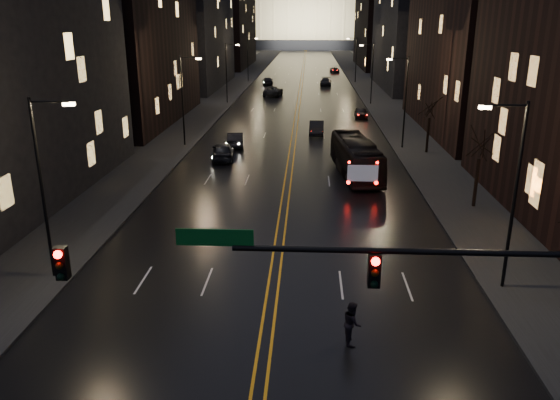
# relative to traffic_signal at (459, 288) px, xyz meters

# --- Properties ---
(road) EXTENTS (20.00, 320.00, 0.02)m
(road) POSITION_rel_traffic_signal_xyz_m (-5.91, 130.00, -5.09)
(road) COLOR black
(road) RESTS_ON ground
(sidewalk_left) EXTENTS (8.00, 320.00, 0.16)m
(sidewalk_left) POSITION_rel_traffic_signal_xyz_m (-19.91, 130.00, -5.02)
(sidewalk_left) COLOR black
(sidewalk_left) RESTS_ON ground
(sidewalk_right) EXTENTS (8.00, 320.00, 0.16)m
(sidewalk_right) POSITION_rel_traffic_signal_xyz_m (8.09, 130.00, -5.02)
(sidewalk_right) COLOR black
(sidewalk_right) RESTS_ON ground
(center_line) EXTENTS (0.62, 320.00, 0.01)m
(center_line) POSITION_rel_traffic_signal_xyz_m (-5.91, 130.00, -5.08)
(center_line) COLOR orange
(center_line) RESTS_ON road
(building_left_mid) EXTENTS (12.00, 30.00, 28.00)m
(building_left_mid) POSITION_rel_traffic_signal_xyz_m (-26.91, 54.00, 8.90)
(building_left_mid) COLOR black
(building_left_mid) RESTS_ON ground
(building_left_far) EXTENTS (12.00, 34.00, 20.00)m
(building_left_far) POSITION_rel_traffic_signal_xyz_m (-26.91, 92.00, 4.90)
(building_left_far) COLOR black
(building_left_far) RESTS_ON ground
(building_left_dist) EXTENTS (12.00, 40.00, 24.00)m
(building_left_dist) POSITION_rel_traffic_signal_xyz_m (-26.91, 140.00, 6.90)
(building_left_dist) COLOR black
(building_left_dist) RESTS_ON ground
(building_right_mid) EXTENTS (12.00, 34.00, 26.00)m
(building_right_mid) POSITION_rel_traffic_signal_xyz_m (15.09, 92.00, 7.90)
(building_right_mid) COLOR black
(building_right_mid) RESTS_ON ground
(building_right_dist) EXTENTS (12.00, 40.00, 22.00)m
(building_right_dist) POSITION_rel_traffic_signal_xyz_m (15.09, 140.00, 5.90)
(building_right_dist) COLOR black
(building_right_dist) RESTS_ON ground
(capitol) EXTENTS (90.00, 50.00, 58.50)m
(capitol) POSITION_rel_traffic_signal_xyz_m (-5.91, 250.00, 12.05)
(capitol) COLOR black
(capitol) RESTS_ON ground
(traffic_signal) EXTENTS (17.29, 0.45, 7.00)m
(traffic_signal) POSITION_rel_traffic_signal_xyz_m (0.00, 0.00, 0.00)
(traffic_signal) COLOR black
(traffic_signal) RESTS_ON ground
(streetlamp_right_near) EXTENTS (2.13, 0.25, 9.00)m
(streetlamp_right_near) POSITION_rel_traffic_signal_xyz_m (4.91, 10.00, -0.02)
(streetlamp_right_near) COLOR black
(streetlamp_right_near) RESTS_ON ground
(streetlamp_left_near) EXTENTS (2.13, 0.25, 9.00)m
(streetlamp_left_near) POSITION_rel_traffic_signal_xyz_m (-16.72, 10.00, -0.02)
(streetlamp_left_near) COLOR black
(streetlamp_left_near) RESTS_ON ground
(streetlamp_right_mid) EXTENTS (2.13, 0.25, 9.00)m
(streetlamp_right_mid) POSITION_rel_traffic_signal_xyz_m (4.91, 40.00, -0.02)
(streetlamp_right_mid) COLOR black
(streetlamp_right_mid) RESTS_ON ground
(streetlamp_left_mid) EXTENTS (2.13, 0.25, 9.00)m
(streetlamp_left_mid) POSITION_rel_traffic_signal_xyz_m (-16.72, 40.00, -0.02)
(streetlamp_left_mid) COLOR black
(streetlamp_left_mid) RESTS_ON ground
(streetlamp_right_far) EXTENTS (2.13, 0.25, 9.00)m
(streetlamp_right_far) POSITION_rel_traffic_signal_xyz_m (4.91, 70.00, -0.02)
(streetlamp_right_far) COLOR black
(streetlamp_right_far) RESTS_ON ground
(streetlamp_left_far) EXTENTS (2.13, 0.25, 9.00)m
(streetlamp_left_far) POSITION_rel_traffic_signal_xyz_m (-16.72, 70.00, -0.02)
(streetlamp_left_far) COLOR black
(streetlamp_left_far) RESTS_ON ground
(streetlamp_right_dist) EXTENTS (2.13, 0.25, 9.00)m
(streetlamp_right_dist) POSITION_rel_traffic_signal_xyz_m (4.91, 100.00, -0.02)
(streetlamp_right_dist) COLOR black
(streetlamp_right_dist) RESTS_ON ground
(streetlamp_left_dist) EXTENTS (2.13, 0.25, 9.00)m
(streetlamp_left_dist) POSITION_rel_traffic_signal_xyz_m (-16.72, 100.00, -0.02)
(streetlamp_left_dist) COLOR black
(streetlamp_left_dist) RESTS_ON ground
(tree_right_mid) EXTENTS (2.40, 2.40, 6.65)m
(tree_right_mid) POSITION_rel_traffic_signal_xyz_m (7.09, 22.00, -0.58)
(tree_right_mid) COLOR black
(tree_right_mid) RESTS_ON ground
(tree_right_far) EXTENTS (2.40, 2.40, 6.65)m
(tree_right_far) POSITION_rel_traffic_signal_xyz_m (7.09, 38.00, -0.58)
(tree_right_far) COLOR black
(tree_right_far) RESTS_ON ground
(bus) EXTENTS (3.79, 11.12, 3.04)m
(bus) POSITION_rel_traffic_signal_xyz_m (-0.36, 30.05, -3.58)
(bus) COLOR black
(bus) RESTS_ON ground
(oncoming_car_a) EXTENTS (2.46, 4.95, 1.62)m
(oncoming_car_a) POSITION_rel_traffic_signal_xyz_m (-12.17, 34.66, -4.29)
(oncoming_car_a) COLOR black
(oncoming_car_a) RESTS_ON ground
(oncoming_car_b) EXTENTS (2.08, 4.66, 1.49)m
(oncoming_car_b) POSITION_rel_traffic_signal_xyz_m (-11.74, 40.34, -4.36)
(oncoming_car_b) COLOR black
(oncoming_car_b) RESTS_ON ground
(oncoming_car_c) EXTENTS (3.28, 6.08, 1.62)m
(oncoming_car_c) POSITION_rel_traffic_signal_xyz_m (-10.38, 79.08, -4.29)
(oncoming_car_c) COLOR black
(oncoming_car_c) RESTS_ON ground
(oncoming_car_d) EXTENTS (2.57, 5.20, 1.45)m
(oncoming_car_d) POSITION_rel_traffic_signal_xyz_m (-12.55, 95.82, -4.38)
(oncoming_car_d) COLOR black
(oncoming_car_d) RESTS_ON ground
(receding_car_a) EXTENTS (1.70, 4.63, 1.52)m
(receding_car_a) POSITION_rel_traffic_signal_xyz_m (-3.41, 46.85, -4.35)
(receding_car_a) COLOR black
(receding_car_a) RESTS_ON ground
(receding_car_b) EXTENTS (1.84, 4.21, 1.41)m
(receding_car_b) POSITION_rel_traffic_signal_xyz_m (2.57, 58.00, -4.40)
(receding_car_b) COLOR black
(receding_car_b) RESTS_ON ground
(receding_car_c) EXTENTS (2.35, 5.37, 1.53)m
(receding_car_c) POSITION_rel_traffic_signal_xyz_m (-1.08, 94.41, -4.34)
(receding_car_c) COLOR black
(receding_car_c) RESTS_ON ground
(receding_car_d) EXTENTS (2.25, 4.55, 1.24)m
(receding_car_d) POSITION_rel_traffic_signal_xyz_m (1.89, 123.04, -4.48)
(receding_car_d) COLOR black
(receding_car_d) RESTS_ON ground
(pedestrian_b) EXTENTS (0.55, 0.91, 1.81)m
(pedestrian_b) POSITION_rel_traffic_signal_xyz_m (-2.47, 5.00, -4.20)
(pedestrian_b) COLOR black
(pedestrian_b) RESTS_ON ground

